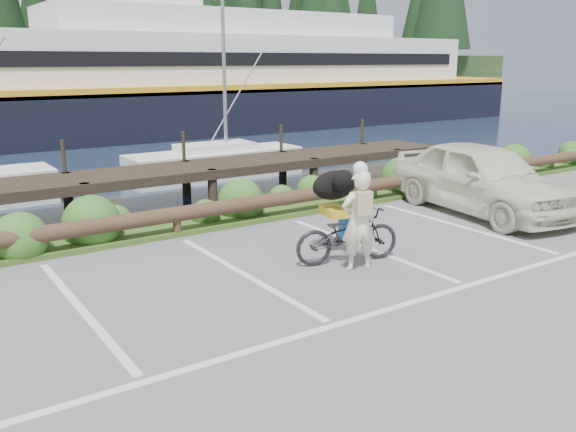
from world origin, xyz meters
name	(u,v)px	position (x,y,z in m)	size (l,w,h in m)	color
ground	(316,316)	(0.00, 0.00, 0.00)	(72.00, 72.00, 0.00)	#5A5B5D
vegetation_strip	(164,226)	(0.00, 5.30, 0.05)	(34.00, 1.60, 0.10)	#3D5B21
log_rail	(178,236)	(0.00, 4.60, 0.00)	(32.00, 0.30, 0.60)	#443021
bicycle	(347,235)	(1.78, 1.53, 0.49)	(0.65, 1.85, 0.97)	black
cyclist	(359,221)	(1.67, 1.12, 0.84)	(0.61, 0.40, 1.67)	#F3E9CE
dog	(334,185)	(1.93, 2.11, 1.23)	(0.90, 0.44, 0.52)	black
parked_car	(482,178)	(6.52, 2.58, 0.80)	(1.90, 4.71, 1.61)	beige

